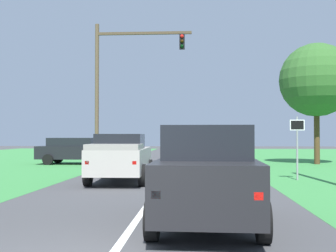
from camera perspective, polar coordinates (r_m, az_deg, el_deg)
ground_plane at (r=16.83m, az=-0.77°, el=-7.51°), size 120.00×120.00×0.00m
red_suv_near at (r=9.04m, az=5.14°, el=-6.17°), size 2.23×4.63×2.02m
pickup_truck_lead at (r=17.34m, az=-6.17°, el=-4.05°), size 2.31×5.13×1.89m
traffic_light at (r=26.87m, az=-6.47°, el=6.64°), size 5.89×0.40×8.65m
keep_moving_sign at (r=18.76m, az=16.51°, el=-1.70°), size 0.60×0.09×2.62m
oak_tree_right at (r=29.85m, az=18.81°, el=5.69°), size 4.73×4.73×7.80m
crossing_suv_far at (r=28.77m, az=-12.07°, el=-3.10°), size 4.82×2.18×1.70m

